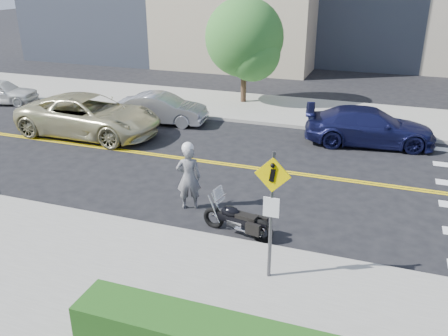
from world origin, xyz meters
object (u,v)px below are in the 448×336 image
at_px(pedestrian_sign, 272,204).
at_px(parked_car_white, 0,92).
at_px(parked_car_silver, 162,109).
at_px(suv, 90,116).
at_px(parked_car_blue, 369,127).
at_px(motorcycle, 238,214).
at_px(motorcyclist, 189,176).

xyz_separation_m(pedestrian_sign, parked_car_white, (-17.20, 10.39, -1.32)).
xyz_separation_m(pedestrian_sign, parked_car_silver, (-7.65, 10.11, -1.28)).
relative_size(suv, parked_car_white, 1.63).
xyz_separation_m(parked_car_silver, parked_car_blue, (9.14, 0.18, 0.06)).
height_order(motorcycle, suv, suv).
bearing_deg(motorcyclist, motorcycle, 127.56).
relative_size(motorcycle, parked_car_white, 0.54).
distance_m(motorcycle, parked_car_white, 18.08).
height_order(suv, parked_car_white, suv).
relative_size(motorcycle, suv, 0.33).
bearing_deg(parked_car_blue, parked_car_silver, 82.69).
relative_size(motorcyclist, motorcycle, 1.02).
bearing_deg(suv, pedestrian_sign, -127.43).
bearing_deg(parked_car_silver, pedestrian_sign, -148.54).
height_order(parked_car_silver, parked_car_blue, parked_car_blue).
bearing_deg(parked_car_silver, parked_car_white, 82.64).
bearing_deg(parked_car_white, suv, -125.54).
bearing_deg(motorcyclist, pedestrian_sign, 114.66).
height_order(motorcyclist, parked_car_silver, motorcyclist).
bearing_deg(pedestrian_sign, parked_car_blue, 81.78).
relative_size(suv, parked_car_blue, 1.20).
bearing_deg(pedestrian_sign, suv, 142.27).
bearing_deg(parked_car_blue, pedestrian_sign, 163.36).
bearing_deg(parked_car_white, motorcyclist, -133.17).
relative_size(motorcycle, parked_car_blue, 0.40).
bearing_deg(suv, parked_car_silver, -39.43).
bearing_deg(parked_car_white, motorcycle, -133.16).
distance_m(parked_car_silver, parked_car_blue, 9.14).
bearing_deg(suv, parked_car_blue, -76.09).
height_order(suv, parked_car_silver, suv).
bearing_deg(motorcycle, parked_car_blue, 82.62).
bearing_deg(motorcyclist, parked_car_blue, -145.50).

